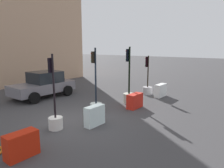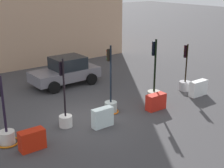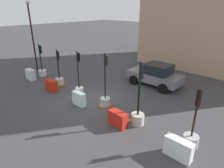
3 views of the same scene
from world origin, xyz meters
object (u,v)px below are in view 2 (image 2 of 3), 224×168
traffic_light_3 (111,102)px  construction_barrier_2 (103,117)px  traffic_light_2 (65,114)px  traffic_light_1 (7,133)px  construction_barrier_3 (156,102)px  traffic_light_4 (154,91)px  construction_barrier_4 (198,88)px  construction_barrier_1 (32,140)px  car_grey_saloon (66,71)px  traffic_light_5 (185,82)px

traffic_light_3 → construction_barrier_2: bearing=-138.9°
construction_barrier_2 → traffic_light_2: bearing=142.3°
traffic_light_1 → construction_barrier_3: (7.18, -1.03, -0.03)m
traffic_light_4 → construction_barrier_4: 2.78m
construction_barrier_4 → construction_barrier_3: bearing=-179.6°
traffic_light_4 → construction_barrier_4: bearing=-17.1°
construction_barrier_1 → car_grey_saloon: car_grey_saloon is taller
traffic_light_2 → traffic_light_4: 5.22m
traffic_light_2 → car_grey_saloon: (2.89, 5.21, 0.24)m
traffic_light_2 → construction_barrier_3: 4.68m
traffic_light_3 → traffic_light_5: 5.41m
construction_barrier_1 → traffic_light_4: bearing=6.8°
construction_barrier_3 → construction_barrier_4: (3.30, 0.02, 0.03)m
traffic_light_2 → construction_barrier_3: (4.57, -1.00, -0.20)m
traffic_light_2 → construction_barrier_3: size_ratio=3.00×
traffic_light_1 → traffic_light_4: traffic_light_4 is taller
construction_barrier_1 → construction_barrier_4: 9.87m
traffic_light_2 → traffic_light_4: size_ratio=0.92×
traffic_light_1 → construction_barrier_1: traffic_light_1 is taller
traffic_light_1 → traffic_light_2: bearing=-0.6°
traffic_light_4 → construction_barrier_4: traffic_light_4 is taller
traffic_light_2 → construction_barrier_2: bearing=-37.7°
traffic_light_2 → construction_barrier_3: bearing=-12.3°
traffic_light_3 → construction_barrier_2: size_ratio=3.42×
traffic_light_1 → traffic_light_5: bearing=0.3°
construction_barrier_3 → traffic_light_4: bearing=52.1°
construction_barrier_1 → construction_barrier_4: (9.87, 0.05, 0.04)m
traffic_light_1 → construction_barrier_1: (0.62, -1.05, -0.03)m
construction_barrier_2 → traffic_light_4: bearing=12.2°
traffic_light_3 → construction_barrier_1: traffic_light_3 is taller
traffic_light_3 → construction_barrier_3: (2.03, -1.07, -0.12)m
traffic_light_1 → construction_barrier_2: (3.92, -1.04, 0.00)m
traffic_light_2 → traffic_light_5: bearing=0.6°
construction_barrier_1 → construction_barrier_2: construction_barrier_2 is taller
construction_barrier_4 → car_grey_saloon: size_ratio=0.27×
traffic_light_2 → construction_barrier_4: (7.87, -0.97, -0.17)m
traffic_light_1 → traffic_light_5: (10.57, 0.05, 0.05)m
car_grey_saloon → traffic_light_1: bearing=-136.7°
traffic_light_1 → traffic_light_3: 5.16m
traffic_light_4 → construction_barrier_1: bearing=-173.2°
traffic_light_3 → traffic_light_5: traffic_light_3 is taller
traffic_light_3 → traffic_light_4: (2.68, -0.23, 0.08)m
traffic_light_3 → construction_barrier_4: size_ratio=2.91×
traffic_light_3 → traffic_light_4: 2.69m
traffic_light_5 → construction_barrier_3: (-3.39, -1.07, -0.08)m
construction_barrier_2 → car_grey_saloon: car_grey_saloon is taller
traffic_light_4 → construction_barrier_4: size_ratio=2.95×
construction_barrier_2 → traffic_light_3: bearing=41.1°
traffic_light_3 → traffic_light_4: bearing=-5.0°
traffic_light_4 → car_grey_saloon: 5.86m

